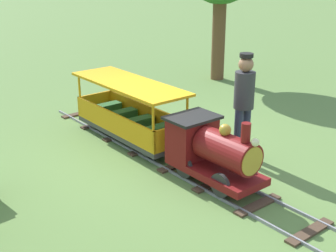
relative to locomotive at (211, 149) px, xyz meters
The scene contains 5 objects.
ground_plane 1.09m from the locomotive, 90.00° to the right, with size 60.00×60.00×0.00m, color #608442.
track 1.13m from the locomotive, 90.00° to the right, with size 0.74×6.05×0.04m.
locomotive is the anchor object (origin of this frame).
passenger_car 1.93m from the locomotive, 90.00° to the right, with size 0.80×2.35×0.97m.
conductor_person 1.08m from the locomotive, 162.76° to the right, with size 0.30×0.30×1.62m.
Camera 1 is at (4.01, 5.02, 2.91)m, focal length 49.03 mm.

